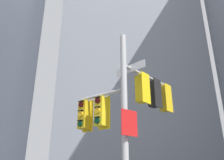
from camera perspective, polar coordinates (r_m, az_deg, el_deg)
building_mid_block at (r=38.81m, az=4.61°, el=2.68°), size 17.92×17.92×37.60m
signal_pole_assembly at (r=8.72m, az=3.97°, el=-7.31°), size 3.58×2.65×7.26m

